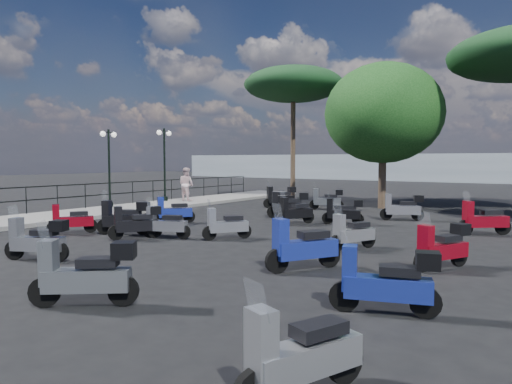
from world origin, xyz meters
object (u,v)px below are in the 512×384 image
Objects in this scene: pedestrian_far at (186,184)px; broadleaf_tree at (383,113)px; scooter_23 at (386,283)px; scooter_12 at (165,224)px; scooter_7 at (37,240)px; scooter_8 at (136,223)px; lamp_post_1 at (109,163)px; scooter_10 at (280,197)px; lamp_post_2 at (164,160)px; scooter_14 at (327,200)px; scooter_9 at (289,206)px; scooter_3 at (124,218)px; scooter_22 at (300,356)px; scooter_17 at (302,247)px; scooter_20 at (343,212)px; scooter_25 at (483,220)px; scooter_2 at (71,220)px; scooter_18 at (226,225)px; scooter_16 at (85,275)px; scooter_19 at (352,234)px; scooter_4 at (173,212)px; scooter_24 at (442,247)px; scooter_13 at (295,212)px; scooter_26 at (402,208)px; pine_2 at (293,85)px.

pedestrian_far is 10.63m from broadleaf_tree.
scooter_12 is at bearing 49.94° from scooter_23.
scooter_7 is at bearing 121.31° from pedestrian_far.
lamp_post_1 is at bearing -1.24° from scooter_8.
pedestrian_far reaches higher than scooter_10.
scooter_14 is at bearing 2.69° from lamp_post_2.
pedestrian_far reaches higher than scooter_9.
scooter_14 is at bearing -41.37° from scooter_3.
scooter_22 is at bearing -129.16° from scooter_7.
scooter_20 is (-2.00, 6.88, -0.05)m from scooter_17.
pedestrian_far is 1.26× the size of scooter_25.
scooter_2 is 5.05m from scooter_18.
scooter_16 reaches higher than scooter_14.
scooter_8 is at bearing 44.34° from scooter_19.
lamp_post_1 is 0.93× the size of lamp_post_2.
broadleaf_tree is (4.64, 9.41, 4.09)m from scooter_4.
lamp_post_2 reaches higher than scooter_24.
scooter_3 is 1.06× the size of scooter_7.
lamp_post_2 is 2.65× the size of scooter_12.
scooter_20 is (1.48, 0.94, 0.01)m from scooter_13.
pedestrian_far is 0.26× the size of broadleaf_tree.
scooter_20 is 1.02× the size of scooter_24.
scooter_3 reaches higher than scooter_14.
lamp_post_1 is 16.96m from scooter_23.
scooter_22 is (8.29, -5.28, -0.04)m from scooter_8.
scooter_8 is 0.96× the size of scooter_12.
scooter_26 is at bearing -50.56° from scooter_12.
scooter_7 is 8.75m from scooter_13.
scooter_13 is at bearing -56.10° from scooter_18.
scooter_19 is (5.25, 1.45, 0.00)m from scooter_12.
scooter_24 is (10.73, 1.55, 0.05)m from scooter_2.
scooter_20 is 6.76m from scooter_24.
scooter_3 is at bearing 55.61° from scooter_18.
pine_2 is at bearing -21.48° from scooter_3.
scooter_14 is at bearing -75.02° from scooter_4.
scooter_4 is at bearing -1.31° from scooter_16.
pedestrian_far is 1.21× the size of scooter_13.
pedestrian_far is at bearing -4.32° from scooter_19.
scooter_12 is at bearing -3.43° from scooter_16.
pine_2 is at bearing 163.38° from broadleaf_tree.
scooter_4 is at bearing -16.93° from scooter_3.
scooter_7 is 1.01× the size of scooter_20.
scooter_19 reaches higher than scooter_12.
scooter_3 is at bearing 85.57° from scooter_25.
pine_2 is at bearing -33.34° from scooter_13.
scooter_12 is at bearing 64.50° from scooter_18.
pedestrian_far is at bearing -0.04° from scooter_16.
scooter_16 is 7.09m from scooter_24.
scooter_16 is (4.14, -4.69, 0.04)m from scooter_8.
scooter_26 reaches higher than scooter_24.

